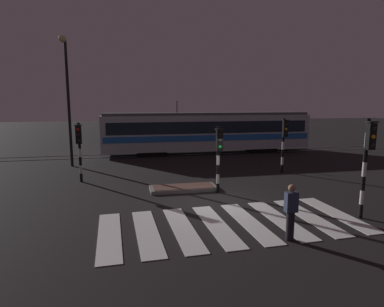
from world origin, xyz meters
TOP-DOWN VIEW (x-y plane):
  - ground_plane at (0.00, 0.00)m, footprint 120.00×120.00m
  - rail_near at (0.00, 11.96)m, footprint 80.00×0.12m
  - rail_far at (0.00, 13.40)m, footprint 80.00×0.12m
  - crosswalk_zebra at (0.00, -2.49)m, footprint 8.93×4.15m
  - traffic_island at (-0.85, 2.10)m, footprint 3.11×1.20m
  - traffic_light_median_centre at (0.60, 1.21)m, footprint 0.36×0.42m
  - traffic_light_corner_near_right at (4.62, -2.99)m, footprint 0.36×0.42m
  - traffic_light_corner_far_right at (5.52, 4.57)m, footprint 0.36×0.42m
  - traffic_light_corner_far_left at (-5.71, 4.64)m, footprint 0.36×0.42m
  - street_lamp_trackside_left at (-6.77, 8.95)m, footprint 0.44×1.21m
  - tram at (3.12, 12.67)m, footprint 16.67×2.58m
  - pedestrian_waiting_at_kerb at (1.22, -4.08)m, footprint 0.36×0.24m

SIDE VIEW (x-z plane):
  - ground_plane at x=0.00m, z-range 0.00..0.00m
  - crosswalk_zebra at x=0.00m, z-range 0.00..0.02m
  - rail_near at x=0.00m, z-range 0.00..0.03m
  - rail_far at x=0.00m, z-range 0.00..0.03m
  - traffic_island at x=-0.85m, z-range 0.00..0.18m
  - pedestrian_waiting_at_kerb at x=1.22m, z-range 0.02..1.73m
  - tram at x=3.12m, z-range -0.33..3.82m
  - traffic_light_median_centre at x=0.60m, z-range 0.48..3.49m
  - traffic_light_corner_far_left at x=-5.71m, z-range 0.49..3.54m
  - traffic_light_corner_far_right at x=5.52m, z-range 0.50..3.67m
  - traffic_light_corner_near_right at x=4.62m, z-range 0.56..4.10m
  - street_lamp_trackside_left at x=-6.77m, z-range 1.00..8.91m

